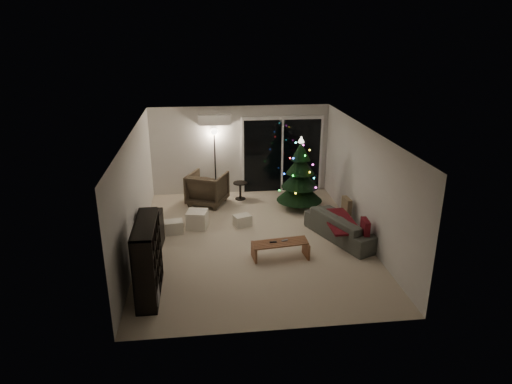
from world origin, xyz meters
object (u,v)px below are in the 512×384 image
Objects in this scene: bookshelf at (138,260)px; armchair at (207,189)px; christmas_tree at (300,173)px; media_cabinet at (149,235)px; coffee_table at (280,250)px; sofa at (344,226)px.

bookshelf is 4.52m from armchair.
armchair is at bearing 166.81° from christmas_tree.
media_cabinet is at bearing 82.11° from bookshelf.
coffee_table is at bearing -8.94° from media_cabinet.
bookshelf is 2.96m from coffee_table.
media_cabinet reaches higher than coffee_table.
coffee_table is at bearing -109.66° from christmas_tree.
sofa is 2.15m from christmas_tree.
media_cabinet is 4.30m from sofa.
bookshelf is at bearing 90.16° from sofa.
bookshelf is 1.43× the size of armchair.
armchair reaches higher than sofa.
sofa is 1.03× the size of christmas_tree.
sofa reaches higher than coffee_table.
media_cabinet reaches higher than sofa.
media_cabinet is (0.00, 1.67, -0.30)m from bookshelf.
bookshelf is 5.27m from christmas_tree.
bookshelf is at bearing -165.77° from coffee_table.
armchair is at bearing 65.66° from bookshelf.
christmas_tree is at bearing 37.74° from bookshelf.
bookshelf reaches higher than sofa.
media_cabinet is 1.28× the size of armchair.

